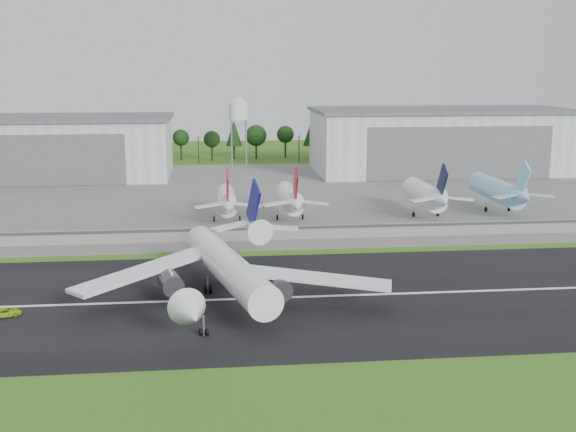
{
  "coord_description": "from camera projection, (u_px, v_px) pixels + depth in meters",
  "views": [
    {
      "loc": [
        -16.64,
        -114.56,
        41.01
      ],
      "look_at": [
        -0.05,
        40.0,
        9.0
      ],
      "focal_mm": 45.0,
      "sensor_mm": 36.0,
      "label": 1
    }
  ],
  "objects": [
    {
      "name": "parked_jet_red_b",
      "position": [
        291.0,
        199.0,
        195.37
      ],
      "size": [
        7.36,
        31.29,
        16.61
      ],
      "color": "white",
      "rests_on": "ground"
    },
    {
      "name": "ground",
      "position": [
        314.0,
        316.0,
        121.57
      ],
      "size": [
        600.0,
        600.0,
        0.0
      ],
      "primitive_type": "plane",
      "color": "#3A6117",
      "rests_on": "ground"
    },
    {
      "name": "runway",
      "position": [
        306.0,
        297.0,
        131.3
      ],
      "size": [
        320.0,
        60.0,
        0.1
      ],
      "primitive_type": "cube",
      "color": "black",
      "rests_on": "ground"
    },
    {
      "name": "parked_jet_red_a",
      "position": [
        227.0,
        201.0,
        193.57
      ],
      "size": [
        7.36,
        31.29,
        16.42
      ],
      "color": "white",
      "rests_on": "ground"
    },
    {
      "name": "parked_jet_skyblue",
      "position": [
        500.0,
        191.0,
        206.62
      ],
      "size": [
        7.36,
        37.29,
        17.0
      ],
      "color": "#8CCCF2",
      "rests_on": "ground"
    },
    {
      "name": "ground_vehicle",
      "position": [
        6.0,
        312.0,
        120.78
      ],
      "size": [
        5.63,
        3.93,
        1.43
      ],
      "primitive_type": "imported",
      "rotation": [
        0.0,
        0.0,
        1.91
      ],
      "color": "#92C417",
      "rests_on": "runway"
    },
    {
      "name": "utility_poles",
      "position": [
        249.0,
        163.0,
        316.35
      ],
      "size": [
        230.0,
        3.0,
        12.0
      ],
      "primitive_type": null,
      "color": "black",
      "rests_on": "ground"
    },
    {
      "name": "parked_jet_navy",
      "position": [
        428.0,
        195.0,
        199.35
      ],
      "size": [
        7.36,
        31.29,
        16.93
      ],
      "color": "white",
      "rests_on": "ground"
    },
    {
      "name": "hangar_west",
      "position": [
        42.0,
        147.0,
        271.47
      ],
      "size": [
        97.0,
        44.0,
        23.2
      ],
      "color": "silver",
      "rests_on": "ground"
    },
    {
      "name": "treeline",
      "position": [
        247.0,
        159.0,
        330.95
      ],
      "size": [
        320.0,
        16.0,
        22.0
      ],
      "primitive_type": null,
      "color": "black",
      "rests_on": "ground"
    },
    {
      "name": "runway_centerline",
      "position": [
        306.0,
        297.0,
        131.29
      ],
      "size": [
        220.0,
        1.0,
        0.02
      ],
      "primitive_type": "cube",
      "color": "white",
      "rests_on": "runway"
    },
    {
      "name": "main_airliner",
      "position": [
        227.0,
        274.0,
        128.43
      ],
      "size": [
        55.65,
        58.66,
        18.17
      ],
      "rotation": [
        0.0,
        0.0,
        3.38
      ],
      "color": "white",
      "rests_on": "runway"
    },
    {
      "name": "blast_fence",
      "position": [
        282.0,
        233.0,
        174.76
      ],
      "size": [
        240.0,
        0.61,
        3.5
      ],
      "color": "gray",
      "rests_on": "ground"
    },
    {
      "name": "hangar_east",
      "position": [
        441.0,
        140.0,
        287.48
      ],
      "size": [
        102.0,
        47.0,
        25.2
      ],
      "color": "silver",
      "rests_on": "ground"
    },
    {
      "name": "apron",
      "position": [
        262.0,
        194.0,
        238.43
      ],
      "size": [
        320.0,
        150.0,
        0.1
      ],
      "primitive_type": "cube",
      "color": "slate",
      "rests_on": "ground"
    },
    {
      "name": "water_tower",
      "position": [
        238.0,
        109.0,
        296.26
      ],
      "size": [
        8.4,
        8.4,
        29.4
      ],
      "color": "#99999E",
      "rests_on": "ground"
    }
  ]
}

